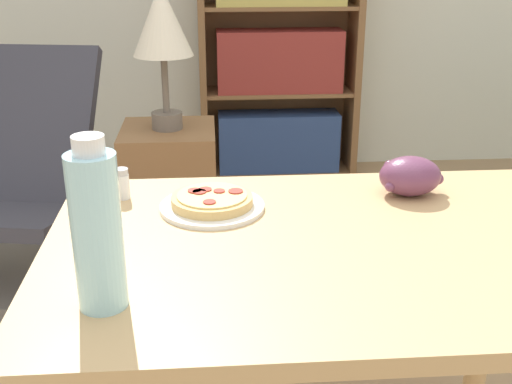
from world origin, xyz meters
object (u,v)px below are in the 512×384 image
pizza_on_plate (212,202)px  salt_shaker (122,184)px  bookshelf (279,57)px  grape_bunch (410,176)px  table_lamp (162,27)px  drink_bottle (97,230)px  lounge_chair_near (5,219)px  side_table (172,208)px

pizza_on_plate → salt_shaker: 0.21m
bookshelf → grape_bunch: bearing=-88.2°
pizza_on_plate → bookshelf: bearing=80.1°
salt_shaker → table_lamp: bearing=87.1°
pizza_on_plate → drink_bottle: drink_bottle is taller
lounge_chair_near → bookshelf: size_ratio=0.63×
bookshelf → side_table: (-0.54, -1.21, -0.35)m
table_lamp → lounge_chair_near: bearing=179.9°
drink_bottle → lounge_chair_near: drink_bottle is taller
side_table → table_lamp: size_ratio=1.24×
salt_shaker → drink_bottle: bearing=-87.1°
drink_bottle → bookshelf: bookshelf is taller
bookshelf → side_table: bookshelf is taller
drink_bottle → bookshelf: 2.63m
table_lamp → bookshelf: bearing=66.1°
pizza_on_plate → table_lamp: table_lamp is taller
grape_bunch → lounge_chair_near: bearing=143.1°
pizza_on_plate → bookshelf: 2.22m
pizza_on_plate → drink_bottle: 0.43m
grape_bunch → table_lamp: table_lamp is taller
grape_bunch → side_table: grape_bunch is taller
drink_bottle → bookshelf: (0.56, 2.56, -0.19)m
bookshelf → side_table: size_ratio=2.24×
salt_shaker → bookshelf: bearing=74.6°
drink_bottle → salt_shaker: drink_bottle is taller
grape_bunch → side_table: size_ratio=0.24×
side_table → table_lamp: 0.67m
pizza_on_plate → table_lamp: size_ratio=0.45×
pizza_on_plate → drink_bottle: bearing=-115.1°
drink_bottle → grape_bunch: bearing=34.4°
grape_bunch → drink_bottle: size_ratio=0.54×
side_table → lounge_chair_near: bearing=179.9°
grape_bunch → lounge_chair_near: (-1.23, 0.92, -0.48)m
pizza_on_plate → lounge_chair_near: size_ratio=0.26×
drink_bottle → salt_shaker: size_ratio=4.00×
drink_bottle → table_lamp: bearing=89.0°
grape_bunch → bookshelf: 2.13m
salt_shaker → side_table: size_ratio=0.11×
drink_bottle → lounge_chair_near: 1.58m
drink_bottle → salt_shaker: 0.46m
side_table → table_lamp: bearing=-76.0°
pizza_on_plate → table_lamp: bearing=99.0°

